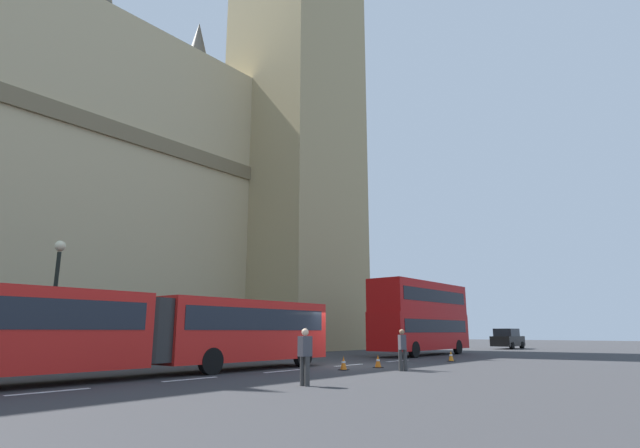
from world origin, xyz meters
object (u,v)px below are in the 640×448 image
at_px(sedan_lead, 508,339).
at_px(street_lamp, 55,295).
at_px(traffic_cone_middle, 378,361).
at_px(traffic_cone_east, 451,356).
at_px(double_decker_bus, 421,315).
at_px(pedestrian_by_kerb, 402,348).
at_px(pedestrian_near_cones, 305,355).
at_px(articulated_bus, 146,327).
at_px(traffic_cone_west, 344,363).

distance_m(sedan_lead, street_lamp, 39.57).
distance_m(traffic_cone_middle, traffic_cone_east, 6.67).
xyz_separation_m(double_decker_bus, pedestrian_by_kerb, (-12.81, -5.82, -1.80)).
bearing_deg(pedestrian_by_kerb, street_lamp, 133.37).
bearing_deg(pedestrian_by_kerb, sedan_lead, 10.91).
relative_size(street_lamp, pedestrian_near_cones, 3.12).
height_order(double_decker_bus, pedestrian_near_cones, double_decker_bus).
relative_size(street_lamp, pedestrian_by_kerb, 3.12).
xyz_separation_m(traffic_cone_east, pedestrian_by_kerb, (-7.60, -1.36, 0.63)).
height_order(traffic_cone_east, pedestrian_near_cones, pedestrian_near_cones).
relative_size(articulated_bus, pedestrian_near_cones, 10.62).
relative_size(articulated_bus, double_decker_bus, 1.79).
bearing_deg(traffic_cone_east, traffic_cone_west, 174.51).
bearing_deg(sedan_lead, pedestrian_by_kerb, -169.09).
relative_size(articulated_bus, pedestrian_by_kerb, 10.62).
bearing_deg(traffic_cone_west, street_lamp, 136.68).
height_order(street_lamp, pedestrian_near_cones, street_lamp).
distance_m(articulated_bus, pedestrian_near_cones, 6.62).
bearing_deg(street_lamp, traffic_cone_west, -43.32).
height_order(double_decker_bus, traffic_cone_middle, double_decker_bus).
height_order(sedan_lead, pedestrian_near_cones, sedan_lead).
xyz_separation_m(traffic_cone_east, pedestrian_near_cones, (-14.45, -1.94, 0.63)).
xyz_separation_m(traffic_cone_east, street_lamp, (-17.35, 8.96, 2.77)).
height_order(traffic_cone_east, street_lamp, street_lamp).
bearing_deg(pedestrian_near_cones, traffic_cone_east, 7.65).
xyz_separation_m(street_lamp, pedestrian_by_kerb, (9.76, -10.33, -2.14)).
bearing_deg(double_decker_bus, pedestrian_by_kerb, -155.55).
xyz_separation_m(street_lamp, pedestrian_near_cones, (2.90, -10.90, -2.14)).
bearing_deg(sedan_lead, traffic_cone_west, -173.52).
xyz_separation_m(double_decker_bus, street_lamp, (-22.57, 4.50, 0.35)).
xyz_separation_m(sedan_lead, traffic_cone_west, (-30.63, -3.48, -0.63)).
relative_size(articulated_bus, street_lamp, 3.41).
xyz_separation_m(traffic_cone_middle, traffic_cone_east, (6.65, -0.45, 0.00)).
xyz_separation_m(sedan_lead, traffic_cone_middle, (-28.54, -3.86, -0.63)).
xyz_separation_m(articulated_bus, sedan_lead, (37.82, -0.14, -0.83)).
bearing_deg(traffic_cone_east, traffic_cone_middle, 176.09).
distance_m(traffic_cone_east, street_lamp, 19.73).
distance_m(traffic_cone_west, traffic_cone_middle, 2.12).
relative_size(articulated_bus, traffic_cone_middle, 30.94).
bearing_deg(pedestrian_by_kerb, traffic_cone_east, 10.18).
height_order(articulated_bus, traffic_cone_middle, articulated_bus).
distance_m(double_decker_bus, traffic_cone_middle, 12.75).
relative_size(traffic_cone_west, traffic_cone_middle, 1.00).
bearing_deg(sedan_lead, traffic_cone_east, -168.84).
relative_size(articulated_bus, traffic_cone_east, 30.94).
height_order(traffic_cone_west, street_lamp, street_lamp).
bearing_deg(street_lamp, double_decker_bus, -11.29).
bearing_deg(traffic_cone_middle, street_lamp, 141.51).
relative_size(sedan_lead, traffic_cone_west, 7.59).
height_order(articulated_bus, traffic_cone_east, articulated_bus).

